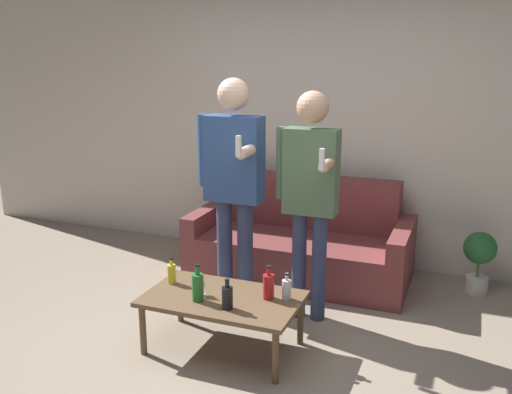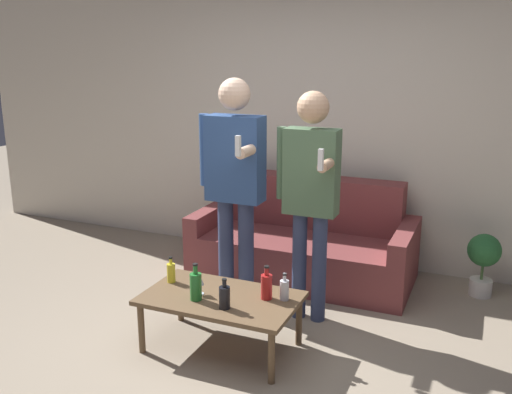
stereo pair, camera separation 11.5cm
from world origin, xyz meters
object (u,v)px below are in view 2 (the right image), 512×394
couch (305,243)px  person_standing_left (234,175)px  coffee_table (221,302)px  bottle_orange (171,272)px  person_standing_right (310,187)px

couch → person_standing_left: person_standing_left is taller
coffee_table → bottle_orange: bearing=169.6°
couch → bottle_orange: (-0.53, -1.38, 0.16)m
couch → bottle_orange: bearing=-110.8°
bottle_orange → person_standing_left: person_standing_left is taller
couch → coffee_table: size_ratio=1.84×
bottle_orange → person_standing_left: size_ratio=0.11×
coffee_table → person_standing_left: person_standing_left is taller
coffee_table → person_standing_left: size_ratio=0.58×
couch → bottle_orange: 1.49m
coffee_table → person_standing_right: size_ratio=0.61×
person_standing_left → couch: bearing=69.4°
couch → person_standing_right: (0.29, -0.80, 0.72)m
couch → person_standing_right: person_standing_right is taller
couch → person_standing_right: bearing=-70.0°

